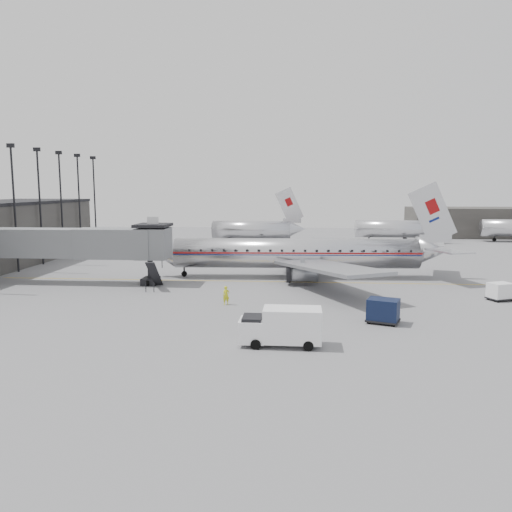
{
  "coord_description": "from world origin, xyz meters",
  "views": [
    {
      "loc": [
        5.86,
        -47.1,
        10.09
      ],
      "look_at": [
        1.91,
        3.01,
        3.2
      ],
      "focal_mm": 35.0,
      "sensor_mm": 36.0,
      "label": 1
    }
  ],
  "objects_px": {
    "airliner": "(302,253)",
    "baggage_cart_white": "(500,291)",
    "baggage_cart_navy": "(383,310)",
    "service_van": "(282,326)",
    "ramp_worker": "(226,295)"
  },
  "relations": [
    {
      "from": "airliner",
      "to": "service_van",
      "type": "bearing_deg",
      "value": -96.37
    },
    {
      "from": "airliner",
      "to": "ramp_worker",
      "type": "relative_size",
      "value": 21.0
    },
    {
      "from": "baggage_cart_white",
      "to": "airliner",
      "type": "bearing_deg",
      "value": 126.66
    },
    {
      "from": "ramp_worker",
      "to": "service_van",
      "type": "bearing_deg",
      "value": -85.67
    },
    {
      "from": "airliner",
      "to": "baggage_cart_white",
      "type": "relative_size",
      "value": 13.91
    },
    {
      "from": "airliner",
      "to": "service_van",
      "type": "relative_size",
      "value": 6.51
    },
    {
      "from": "service_van",
      "to": "ramp_worker",
      "type": "relative_size",
      "value": 3.22
    },
    {
      "from": "airliner",
      "to": "baggage_cart_white",
      "type": "height_order",
      "value": "airliner"
    },
    {
      "from": "service_van",
      "to": "ramp_worker",
      "type": "distance_m",
      "value": 12.12
    },
    {
      "from": "service_van",
      "to": "baggage_cart_navy",
      "type": "height_order",
      "value": "service_van"
    },
    {
      "from": "service_van",
      "to": "baggage_cart_navy",
      "type": "bearing_deg",
      "value": 39.53
    },
    {
      "from": "baggage_cart_navy",
      "to": "baggage_cart_white",
      "type": "xyz_separation_m",
      "value": [
        11.86,
        8.59,
        -0.13
      ]
    },
    {
      "from": "baggage_cart_white",
      "to": "baggage_cart_navy",
      "type": "bearing_deg",
      "value": -166.88
    },
    {
      "from": "baggage_cart_navy",
      "to": "baggage_cart_white",
      "type": "height_order",
      "value": "baggage_cart_navy"
    },
    {
      "from": "service_van",
      "to": "baggage_cart_white",
      "type": "xyz_separation_m",
      "value": [
        19.32,
        14.59,
        -0.45
      ]
    }
  ]
}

